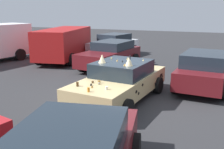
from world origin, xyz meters
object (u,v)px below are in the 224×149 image
object	(u,v)px
art_car_decorated	(120,81)
parked_van_behind_right	(64,43)
parked_sedan_far_right	(114,45)
parked_sedan_row_back_center	(110,54)
parked_sedan_near_left	(204,69)

from	to	relation	value
art_car_decorated	parked_van_behind_right	size ratio (longest dim) A/B	0.87
parked_sedan_far_right	parked_sedan_row_back_center	bearing A→B (deg)	32.44
parked_van_behind_right	parked_sedan_far_right	xyz separation A→B (m)	(2.77, -2.21, -0.36)
parked_sedan_row_back_center	parked_sedan_near_left	bearing A→B (deg)	75.62
parked_van_behind_right	parked_sedan_near_left	xyz separation A→B (m)	(-2.90, -8.43, -0.36)
parked_sedan_far_right	parked_sedan_near_left	bearing A→B (deg)	61.24
art_car_decorated	parked_sedan_row_back_center	bearing A→B (deg)	-147.33
parked_sedan_near_left	parked_sedan_far_right	world-z (taller)	parked_sedan_far_right
parked_sedan_row_back_center	parked_sedan_near_left	world-z (taller)	parked_sedan_near_left
parked_van_behind_right	parked_sedan_far_right	bearing A→B (deg)	-49.41
parked_van_behind_right	parked_sedan_row_back_center	distance (m)	3.62
art_car_decorated	parked_sedan_row_back_center	world-z (taller)	art_car_decorated
parked_sedan_near_left	parked_sedan_row_back_center	bearing A→B (deg)	72.70
art_car_decorated	parked_sedan_far_right	xyz separation A→B (m)	(8.38, 3.58, 0.07)
parked_van_behind_right	art_car_decorated	bearing A→B (deg)	-144.90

